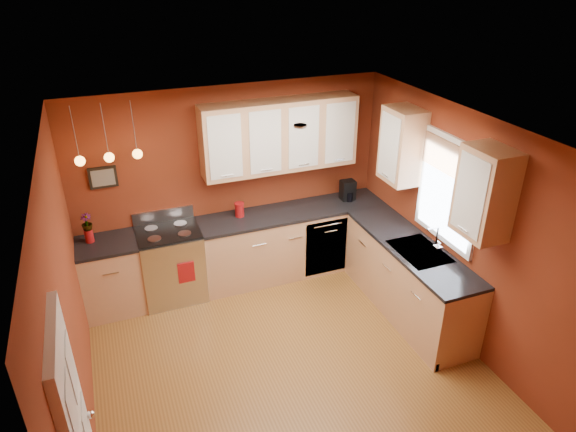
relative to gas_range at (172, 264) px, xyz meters
name	(u,v)px	position (x,y,z in m)	size (l,w,h in m)	color
floor	(291,369)	(0.92, -1.80, -0.48)	(4.20, 4.20, 0.00)	brown
ceiling	(292,137)	(0.92, -1.80, 2.12)	(4.00, 4.20, 0.02)	beige
wall_back	(232,185)	(0.92, 0.30, 0.82)	(4.00, 0.02, 2.60)	maroon
wall_left	(69,314)	(-1.08, -1.80, 0.82)	(0.02, 4.20, 2.60)	maroon
wall_right	(463,231)	(2.92, -1.80, 0.82)	(0.02, 4.20, 2.60)	maroon
base_cabinets_back_left	(112,277)	(-0.73, 0.00, -0.03)	(0.70, 0.60, 0.90)	tan
base_cabinets_back_right	(293,242)	(1.65, 0.00, -0.03)	(2.54, 0.60, 0.90)	tan
base_cabinets_right	(408,280)	(2.62, -1.35, -0.03)	(0.60, 2.10, 0.90)	tan
counter_back_left	(106,244)	(-0.73, 0.00, 0.44)	(0.70, 0.62, 0.04)	black
counter_back_right	(293,212)	(1.65, 0.00, 0.44)	(2.54, 0.62, 0.04)	black
counter_right	(412,246)	(2.62, -1.35, 0.44)	(0.62, 2.10, 0.04)	black
gas_range	(172,264)	(0.00, 0.00, 0.00)	(0.76, 0.64, 1.11)	#B9B9BE
dishwasher_front	(326,247)	(2.02, -0.29, -0.03)	(0.60, 0.02, 0.80)	#B9B9BE
sink	(419,253)	(2.62, -1.50, 0.43)	(0.50, 0.70, 0.33)	gray
window	(449,188)	(2.89, -1.50, 1.21)	(0.06, 1.02, 1.22)	white
upper_cabinets_back	(280,136)	(1.52, 0.12, 1.47)	(2.00, 0.35, 0.90)	tan
upper_cabinets_right	(439,167)	(2.75, -1.48, 1.47)	(0.35, 1.95, 0.90)	tan
wall_picture	(103,177)	(-0.63, 0.28, 1.17)	(0.32, 0.03, 0.26)	black
pendant_lights	(109,157)	(-0.53, -0.05, 1.53)	(0.71, 0.11, 0.66)	gray
red_canister	(239,210)	(0.94, 0.09, 0.55)	(0.13, 0.13, 0.19)	maroon
red_vase	(89,236)	(-0.90, 0.09, 0.54)	(0.10, 0.10, 0.16)	maroon
flowers	(86,223)	(-0.90, 0.09, 0.71)	(0.12, 0.12, 0.22)	maroon
coffee_maker	(348,191)	(2.48, 0.04, 0.59)	(0.19, 0.19, 0.28)	black
soap_pump	(437,248)	(2.75, -1.65, 0.55)	(0.08, 0.08, 0.18)	white
dish_towel	(186,272)	(0.13, -0.33, 0.04)	(0.20, 0.01, 0.28)	maroon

